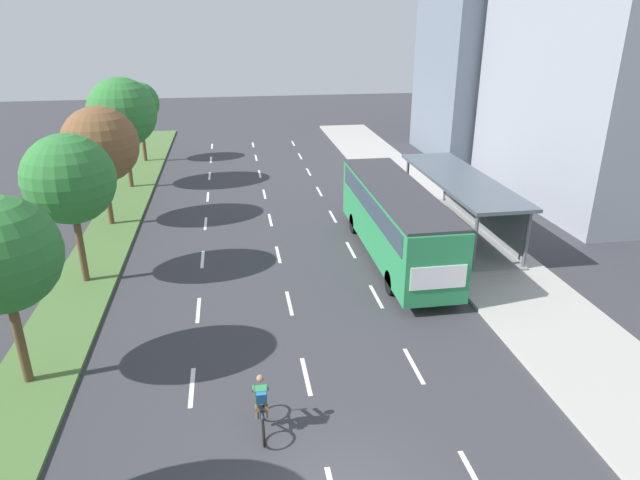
{
  "coord_description": "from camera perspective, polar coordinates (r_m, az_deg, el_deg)",
  "views": [
    {
      "loc": [
        -1.89,
        -9.33,
        10.5
      ],
      "look_at": [
        1.76,
        13.37,
        1.2
      ],
      "focal_mm": 31.39,
      "sensor_mm": 36.0,
      "label": 1
    }
  ],
  "objects": [
    {
      "name": "bus_shelter",
      "position": [
        29.09,
        14.46,
        4.05
      ],
      "size": [
        2.9,
        10.41,
        2.86
      ],
      "color": "gray",
      "rests_on": "sidewalk_right"
    },
    {
      "name": "sidewalk_right",
      "position": [
        33.06,
        11.07,
        3.22
      ],
      "size": [
        4.5,
        52.0,
        0.15
      ],
      "primitive_type": "cube",
      "color": "#ADAAA3",
      "rests_on": "ground"
    },
    {
      "name": "lane_divider_left",
      "position": [
        28.59,
        -11.72,
        0.01
      ],
      "size": [
        0.14,
        45.44,
        0.01
      ],
      "color": "white",
      "rests_on": "ground"
    },
    {
      "name": "median_tree_third",
      "position": [
        24.11,
        -24.21,
        5.65
      ],
      "size": [
        3.57,
        3.57,
        6.17
      ],
      "color": "brown",
      "rests_on": "median_strip"
    },
    {
      "name": "lane_divider_center",
      "position": [
        28.61,
        -4.72,
        0.43
      ],
      "size": [
        0.14,
        45.44,
        0.01
      ],
      "color": "white",
      "rests_on": "ground"
    },
    {
      "name": "median_tree_second",
      "position": [
        17.9,
        -29.84,
        -1.34
      ],
      "size": [
        3.34,
        3.34,
        5.86
      ],
      "color": "brown",
      "rests_on": "median_strip"
    },
    {
      "name": "median_tree_fourth",
      "position": [
        30.8,
        -21.49,
        9.02
      ],
      "size": [
        3.86,
        3.86,
        6.19
      ],
      "color": "brown",
      "rests_on": "median_strip"
    },
    {
      "name": "median_strip",
      "position": [
        31.78,
        -20.24,
        1.44
      ],
      "size": [
        2.6,
        52.0,
        0.12
      ],
      "primitive_type": "cube",
      "color": "#4C7038",
      "rests_on": "ground"
    },
    {
      "name": "cyclist",
      "position": [
        15.64,
        -5.98,
        -16.51
      ],
      "size": [
        0.46,
        1.82,
        1.71
      ],
      "color": "black",
      "rests_on": "ground"
    },
    {
      "name": "lane_divider_right",
      "position": [
        29.05,
        2.17,
        0.83
      ],
      "size": [
        0.14,
        45.44,
        0.01
      ],
      "color": "white",
      "rests_on": "ground"
    },
    {
      "name": "bus",
      "position": [
        25.47,
        7.68,
        2.49
      ],
      "size": [
        2.54,
        11.29,
        3.37
      ],
      "color": "#28844C",
      "rests_on": "ground"
    },
    {
      "name": "median_tree_fifth",
      "position": [
        37.46,
        -19.53,
        12.16
      ],
      "size": [
        4.24,
        4.24,
        6.88
      ],
      "color": "brown",
      "rests_on": "median_strip"
    },
    {
      "name": "median_tree_farthest",
      "position": [
        44.35,
        -17.98,
        13.14
      ],
      "size": [
        2.97,
        2.97,
        5.83
      ],
      "color": "brown",
      "rests_on": "median_strip"
    }
  ]
}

